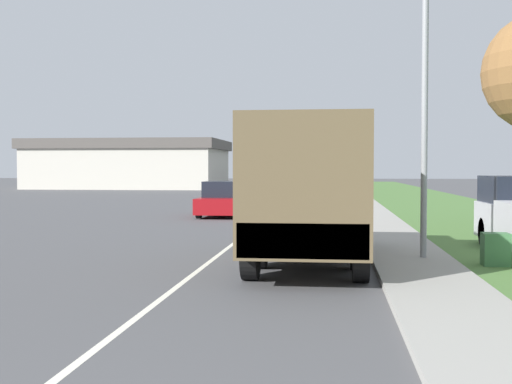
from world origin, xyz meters
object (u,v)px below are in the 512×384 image
object	(u,v)px
car_second_ahead	(252,192)
lamp_post	(416,48)
car_third_ahead	(323,187)
military_truck	(309,188)
car_nearest_ahead	(224,200)
car_fourth_ahead	(279,184)
car_farthest_ahead	(320,180)

from	to	relation	value
car_second_ahead	lamp_post	size ratio (longest dim) A/B	0.60
car_second_ahead	car_third_ahead	xyz separation A→B (m)	(3.99, 11.54, -0.07)
military_truck	car_nearest_ahead	xyz separation A→B (m)	(-4.22, 13.88, -0.98)
car_second_ahead	car_fourth_ahead	xyz separation A→B (m)	(-0.08, 19.99, 0.01)
car_nearest_ahead	lamp_post	world-z (taller)	lamp_post
military_truck	lamp_post	bearing A→B (deg)	16.41
military_truck	car_second_ahead	distance (m)	23.88
car_third_ahead	car_farthest_ahead	world-z (taller)	car_farthest_ahead
military_truck	car_nearest_ahead	bearing A→B (deg)	106.92
car_third_ahead	lamp_post	xyz separation A→B (m)	(2.49, -34.35, 4.10)
car_third_ahead	car_farthest_ahead	bearing A→B (deg)	91.52
military_truck	car_farthest_ahead	xyz separation A→B (m)	(-0.78, 58.13, -0.93)
car_nearest_ahead	car_farthest_ahead	bearing A→B (deg)	85.55
lamp_post	car_nearest_ahead	bearing A→B (deg)	116.41
car_nearest_ahead	car_fourth_ahead	xyz separation A→B (m)	(-0.01, 29.61, 0.03)
car_second_ahead	car_fourth_ahead	size ratio (longest dim) A/B	0.99
military_truck	car_third_ahead	world-z (taller)	military_truck
car_nearest_ahead	car_second_ahead	size ratio (longest dim) A/B	0.89
military_truck	car_fourth_ahead	size ratio (longest dim) A/B	1.41
car_second_ahead	lamp_post	bearing A→B (deg)	-74.13
military_truck	lamp_post	xyz separation A→B (m)	(2.33, 0.69, 3.07)
car_fourth_ahead	lamp_post	distance (m)	43.48
military_truck	car_fourth_ahead	xyz separation A→B (m)	(-4.23, 43.48, -0.95)
military_truck	lamp_post	size ratio (longest dim) A/B	0.86
car_second_ahead	car_fourth_ahead	world-z (taller)	car_fourth_ahead
car_second_ahead	lamp_post	world-z (taller)	lamp_post
car_second_ahead	lamp_post	xyz separation A→B (m)	(6.48, -22.81, 4.03)
car_farthest_ahead	military_truck	bearing A→B (deg)	-89.23
car_fourth_ahead	lamp_post	xyz separation A→B (m)	(6.56, -42.80, 4.02)
lamp_post	car_third_ahead	bearing A→B (deg)	94.15
military_truck	car_second_ahead	xyz separation A→B (m)	(-4.15, 23.50, -0.96)
car_second_ahead	car_third_ahead	distance (m)	12.21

